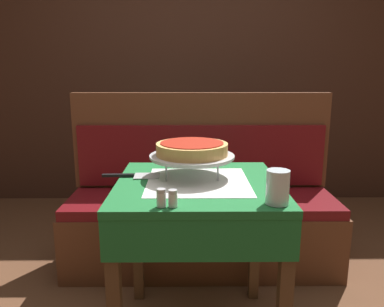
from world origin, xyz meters
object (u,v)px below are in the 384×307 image
object	(u,v)px
deep_dish_pizza	(192,149)
pizza_server	(134,176)
booth_bench	(202,216)
condiment_caddy	(169,121)
salt_shaker	(161,198)
pepper_shaker	(173,198)
dining_table_front	(198,207)
water_glass_near	(278,187)
pizza_pan_stand	(192,157)
dining_table_rear	(171,140)

from	to	relation	value
deep_dish_pizza	pizza_server	xyz separation A→B (m)	(-0.26, 0.01, -0.12)
booth_bench	condiment_caddy	xyz separation A→B (m)	(-0.24, 0.90, 0.49)
salt_shaker	pepper_shaker	xyz separation A→B (m)	(0.04, 0.00, -0.00)
dining_table_front	water_glass_near	bearing A→B (deg)	-45.16
pizza_pan_stand	salt_shaker	distance (m)	0.39
deep_dish_pizza	pepper_shaker	bearing A→B (deg)	-100.46
booth_bench	condiment_caddy	world-z (taller)	booth_bench
dining_table_rear	condiment_caddy	world-z (taller)	condiment_caddy
pepper_shaker	condiment_caddy	bearing A→B (deg)	93.32
dining_table_front	pizza_pan_stand	bearing A→B (deg)	109.65
water_glass_near	pepper_shaker	world-z (taller)	water_glass_near
condiment_caddy	pizza_pan_stand	bearing A→B (deg)	-83.33
deep_dish_pizza	salt_shaker	world-z (taller)	deep_dish_pizza
dining_table_front	deep_dish_pizza	world-z (taller)	deep_dish_pizza
water_glass_near	pizza_pan_stand	bearing A→B (deg)	130.84
deep_dish_pizza	condiment_caddy	distance (m)	1.54
pizza_pan_stand	condiment_caddy	world-z (taller)	condiment_caddy
pizza_pan_stand	salt_shaker	xyz separation A→B (m)	(-0.11, -0.37, -0.06)
deep_dish_pizza	water_glass_near	xyz separation A→B (m)	(0.30, -0.34, -0.07)
pepper_shaker	water_glass_near	bearing A→B (deg)	4.23
dining_table_front	water_glass_near	size ratio (longest dim) A/B	6.16
pizza_server	pepper_shaker	xyz separation A→B (m)	(0.19, -0.38, 0.03)
dining_table_rear	water_glass_near	world-z (taller)	water_glass_near
water_glass_near	deep_dish_pizza	bearing A→B (deg)	130.84
water_glass_near	pepper_shaker	xyz separation A→B (m)	(-0.37, -0.03, -0.03)
salt_shaker	booth_bench	bearing A→B (deg)	80.09
dining_table_rear	salt_shaker	bearing A→B (deg)	-88.38
pizza_server	water_glass_near	size ratio (longest dim) A/B	2.10
dining_table_rear	booth_bench	bearing A→B (deg)	-75.10
pizza_server	deep_dish_pizza	bearing A→B (deg)	-1.86
dining_table_rear	pepper_shaker	xyz separation A→B (m)	(0.09, -1.85, 0.14)
water_glass_near	condiment_caddy	distance (m)	1.93
booth_bench	water_glass_near	xyz separation A→B (m)	(0.23, -0.97, 0.50)
pizza_server	water_glass_near	xyz separation A→B (m)	(0.55, -0.35, 0.06)
pizza_pan_stand	pizza_server	distance (m)	0.27
dining_table_rear	booth_bench	world-z (taller)	booth_bench
deep_dish_pizza	salt_shaker	size ratio (longest dim) A/B	4.87
booth_bench	salt_shaker	size ratio (longest dim) A/B	25.84
pepper_shaker	booth_bench	bearing A→B (deg)	82.33
booth_bench	condiment_caddy	distance (m)	1.05
deep_dish_pizza	pizza_pan_stand	bearing A→B (deg)	53.13
water_glass_near	salt_shaker	xyz separation A→B (m)	(-0.41, -0.03, -0.03)
dining_table_front	condiment_caddy	size ratio (longest dim) A/B	4.23
booth_bench	deep_dish_pizza	world-z (taller)	booth_bench
deep_dish_pizza	salt_shaker	distance (m)	0.40
dining_table_rear	pizza_server	xyz separation A→B (m)	(-0.10, -1.47, 0.11)
pepper_shaker	condiment_caddy	distance (m)	1.90
dining_table_front	salt_shaker	xyz separation A→B (m)	(-0.13, -0.30, 0.15)
water_glass_near	dining_table_rear	bearing A→B (deg)	104.09
dining_table_front	dining_table_rear	size ratio (longest dim) A/B	1.00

